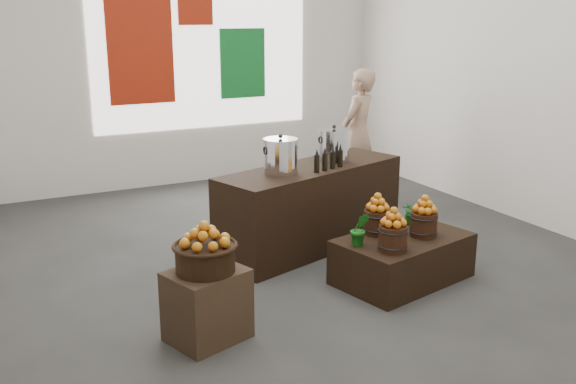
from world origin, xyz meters
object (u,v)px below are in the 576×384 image
wicker_basket (205,258)px  display_table (403,259)px  crate (207,305)px  stock_pot_center (334,146)px  shopper (358,134)px  counter (311,207)px  stock_pot_left (281,157)px

wicker_basket → display_table: bearing=6.8°
crate → stock_pot_center: stock_pot_center is taller
display_table → shopper: size_ratio=0.71×
wicker_basket → shopper: 4.26m
crate → display_table: crate is taller
display_table → stock_pot_center: (0.00, 1.27, 0.83)m
crate → counter: (1.68, 1.41, 0.16)m
stock_pot_center → shopper: 1.78m
counter → stock_pot_center: (0.33, 0.10, 0.60)m
wicker_basket → crate: bearing=0.0°
counter → stock_pot_left: 0.75m
display_table → counter: size_ratio=0.57×
counter → wicker_basket: bearing=-157.1°
shopper → display_table: bearing=33.1°
display_table → stock_pot_left: stock_pot_left is taller
wicker_basket → counter: 2.20m
stock_pot_center → display_table: bearing=-90.0°
crate → shopper: 4.30m
wicker_basket → display_table: wicker_basket is taller
crate → display_table: 2.02m
stock_pot_center → counter: bearing=-162.8°
counter → shopper: shopper is taller
wicker_basket → stock_pot_left: bearing=45.5°
display_table → stock_pot_center: bearing=77.5°
display_table → shopper: 2.92m
stock_pot_left → shopper: bearing=38.9°
crate → stock_pot_center: (2.00, 1.51, 0.77)m
stock_pot_center → shopper: bearing=48.3°
wicker_basket → shopper: bearing=41.7°
counter → stock_pot_center: bearing=-0.0°
crate → stock_pot_left: (1.26, 1.28, 0.77)m
stock_pot_left → counter: bearing=17.2°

